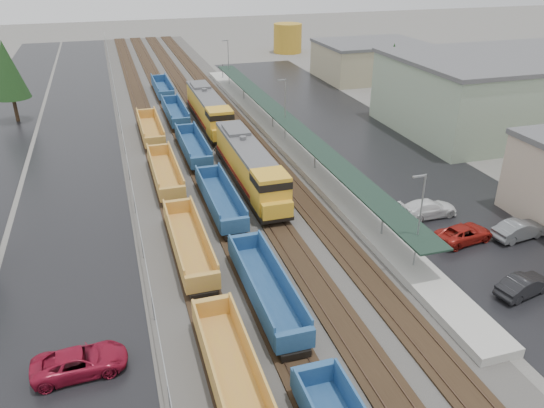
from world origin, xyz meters
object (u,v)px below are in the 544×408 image
Objects in this scene: well_string_yellow at (207,299)px; parked_car_east_a at (524,285)px; well_string_blue at (220,200)px; parked_car_west_c at (80,362)px; parked_car_east_c at (428,209)px; locomotive_lead at (250,166)px; storage_tank at (288,38)px; parked_car_east_b at (464,234)px; parked_car_east_e at (519,230)px; locomotive_trail at (209,110)px.

well_string_yellow is 19.72× the size of parked_car_east_a.
well_string_blue is 19.02× the size of parked_car_west_c.
locomotive_lead is at bearing 49.95° from parked_car_east_c.
storage_tank is 102.35m from parked_car_west_c.
parked_car_east_b is (13.97, -15.58, -1.67)m from locomotive_lead.
parked_car_east_a is 0.93× the size of parked_car_east_e.
parked_car_east_c is (29.57, 11.14, 0.05)m from parked_car_west_c.
parked_car_west_c is (-15.98, -42.93, -1.64)m from locomotive_trail.
locomotive_lead is 20.99m from parked_car_east_b.
storage_tank is 82.58m from parked_car_east_c.
locomotive_lead is 4.42× the size of parked_car_east_a.
parked_car_east_c reaches higher than parked_car_east_a.
parked_car_east_c is (13.59, -10.79, -1.59)m from locomotive_lead.
storage_tank is (35.93, 89.18, 2.06)m from well_string_yellow.
well_string_yellow is 8.63m from parked_car_west_c.
well_string_blue is 18.57× the size of parked_car_east_c.
well_string_yellow reaches higher than parked_car_east_e.
well_string_yellow is at bearing 89.75° from parked_car_east_b.
parked_car_east_a is 0.88× the size of parked_car_east_b.
parked_car_east_a reaches higher than parked_car_east_b.
well_string_yellow reaches higher than well_string_blue.
storage_tank is at bearing -11.59° from parked_car_east_c.
locomotive_lead is 20.36m from well_string_yellow.
well_string_yellow is at bearing 108.50° from parked_car_east_c.
well_string_yellow reaches higher than parked_car_east_a.
well_string_yellow reaches higher than parked_car_east_b.
locomotive_lead is 21.00m from locomotive_trail.
storage_tank reaches higher than parked_car_east_a.
locomotive_trail is 3.89× the size of parked_car_east_b.
parked_car_east_c is at bearing -66.86° from locomotive_trail.
well_string_blue is at bearing -134.35° from locomotive_lead.
parked_car_east_a is (-14.49, -93.67, -2.44)m from storage_tank.
locomotive_lead is 5.86m from well_string_blue.
parked_car_east_e reaches higher than parked_car_west_c.
well_string_blue is at bearing 74.67° from well_string_yellow.
parked_car_west_c is 35.05m from parked_car_east_e.
parked_car_east_c is (0.15, 12.38, 0.05)m from parked_car_east_a.
well_string_blue is 81.16m from storage_tank.
parked_car_east_e is at bearing -109.49° from parked_car_east_b.
parked_car_east_c is (21.59, 7.89, -0.33)m from well_string_yellow.
well_string_yellow is 22.20m from parked_car_east_b.
parked_car_east_c is (13.59, -31.79, -1.59)m from locomotive_trail.
parked_car_east_e is (22.64, -12.41, -0.31)m from well_string_blue.
parked_car_east_a is 12.38m from parked_car_east_c.
parked_car_east_e is at bearing -28.72° from well_string_blue.
well_string_blue is (4.00, 14.59, -0.01)m from well_string_yellow.
well_string_yellow reaches higher than parked_car_west_c.
locomotive_trail is at bearing 90.00° from locomotive_lead.
parked_car_east_a is 7.62m from parked_car_east_b.
storage_tank is (27.93, 49.49, 0.80)m from locomotive_trail.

